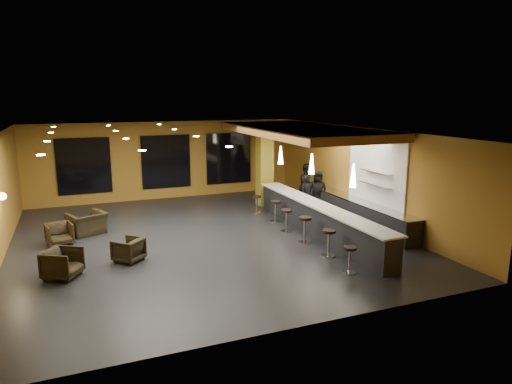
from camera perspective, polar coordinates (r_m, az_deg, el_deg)
name	(u,v)px	position (r m, az deg, el deg)	size (l,w,h in m)	color
floor	(206,239)	(15.36, -6.26, -5.88)	(12.00, 13.00, 0.10)	black
ceiling	(203,131)	(14.66, -6.59, 7.64)	(12.00, 13.00, 0.10)	black
wall_back	(166,160)	(21.21, -11.23, 3.92)	(12.00, 0.10, 3.50)	olive
wall_front	(296,247)	(8.97, 5.08, -6.88)	(12.00, 0.10, 3.50)	olive
wall_right	(361,174)	(17.49, 13.03, 2.16)	(0.10, 13.00, 3.50)	olive
wood_soffit	(301,131)	(17.08, 5.65, 7.63)	(3.60, 8.00, 0.28)	#9D632E
window_left	(84,166)	(20.75, -20.71, 3.06)	(2.20, 0.06, 2.40)	black
window_center	(166,162)	(21.11, -11.17, 3.75)	(2.20, 0.06, 2.40)	black
window_right	(229,158)	(21.86, -3.42, 4.23)	(2.20, 0.06, 2.40)	black
tile_backsplash	(376,172)	(16.60, 14.79, 2.43)	(0.06, 3.20, 2.40)	white
bar_counter	(317,220)	(15.67, 7.69, -3.45)	(0.60, 8.00, 1.00)	black
bar_top	(318,205)	(15.54, 7.74, -1.58)	(0.78, 8.10, 0.05)	silver
prep_counter	(358,213)	(17.14, 12.68, -2.54)	(0.70, 6.00, 0.86)	black
prep_top	(359,201)	(17.03, 12.75, -1.06)	(0.72, 6.00, 0.03)	silver
wall_shelf_lower	(376,184)	(16.43, 14.74, 0.92)	(0.30, 1.50, 0.03)	silver
wall_shelf_upper	(376,172)	(16.35, 14.82, 2.47)	(0.30, 1.50, 0.03)	silver
column	(265,165)	(19.45, 1.09, 3.44)	(0.60, 0.60, 3.50)	olive
wall_sconce	(2,196)	(15.00, -29.15, -0.48)	(0.22, 0.22, 0.22)	#FFE5B2
pendant_0	(353,176)	(13.61, 12.06, 2.03)	(0.20, 0.20, 0.70)	white
pendant_1	(312,164)	(15.72, 6.97, 3.51)	(0.20, 0.20, 0.70)	white
pendant_2	(281,155)	(17.92, 3.10, 4.62)	(0.20, 0.20, 0.70)	white
staff_a	(307,196)	(17.86, 6.38, -0.45)	(0.60, 0.39, 1.64)	black
staff_b	(308,186)	(19.11, 6.48, 0.76)	(0.92, 0.72, 1.89)	black
staff_c	(318,191)	(18.76, 7.70, 0.13)	(0.80, 0.52, 1.64)	black
armchair_a	(63,263)	(12.95, -23.03, -8.22)	(0.82, 0.84, 0.76)	black
armchair_b	(128,250)	(13.58, -15.66, -6.96)	(0.72, 0.74, 0.67)	black
armchair_c	(59,234)	(15.76, -23.36, -4.84)	(0.75, 0.77, 0.70)	black
armchair_d	(87,223)	(16.58, -20.37, -3.70)	(1.15, 1.00, 0.74)	black
bar_stool_0	(350,256)	(12.46, 11.64, -7.87)	(0.37, 0.37, 0.72)	silver
bar_stool_1	(329,239)	(13.57, 9.08, -5.88)	(0.41, 0.41, 0.80)	silver
bar_stool_2	(305,226)	(14.69, 6.12, -4.27)	(0.43, 0.43, 0.85)	silver
bar_stool_3	(287,218)	(15.82, 3.84, -3.21)	(0.40, 0.40, 0.78)	silver
bar_stool_4	(276,208)	(17.03, 2.46, -2.05)	(0.41, 0.41, 0.80)	silver
bar_stool_5	(257,202)	(18.27, 0.12, -1.26)	(0.36, 0.36, 0.71)	silver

